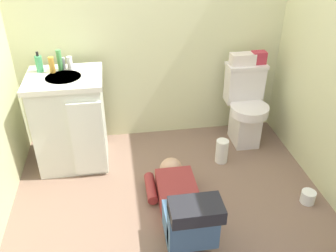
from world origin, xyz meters
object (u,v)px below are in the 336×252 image
at_px(bottle_amber, 52,65).
at_px(bottle_white, 70,63).
at_px(toiletry_bag, 259,57).
at_px(vanity_cabinet, 71,120).
at_px(faucet, 64,63).
at_px(person_plumber, 182,205).
at_px(soap_dispenser, 39,64).
at_px(tissue_box, 243,59).
at_px(toilet, 245,106).
at_px(toilet_paper_roll, 308,197).
at_px(paper_towel_roll, 222,151).
at_px(bottle_green, 59,60).

xyz_separation_m(bottle_amber, bottle_white, (0.14, 0.04, -0.01)).
relative_size(toiletry_bag, bottle_white, 1.14).
relative_size(vanity_cabinet, bottle_amber, 6.38).
height_order(faucet, toiletry_bag, faucet).
xyz_separation_m(person_plumber, soap_dispenser, (-0.99, 1.02, 0.71)).
bearing_deg(vanity_cabinet, tissue_box, 7.22).
height_order(toilet, tissue_box, tissue_box).
relative_size(soap_dispenser, toilet_paper_roll, 1.51).
relative_size(vanity_cabinet, faucet, 8.20).
distance_m(person_plumber, bottle_white, 1.45).
xyz_separation_m(person_plumber, bottle_amber, (-0.88, 0.98, 0.71)).
height_order(person_plumber, toiletry_bag, toiletry_bag).
bearing_deg(bottle_amber, toilet, 0.46).
bearing_deg(bottle_white, vanity_cabinet, -108.06).
distance_m(vanity_cabinet, soap_dispenser, 0.52).
height_order(toilet, bottle_white, bottle_white).
xyz_separation_m(tissue_box, bottle_white, (-1.49, -0.06, 0.07)).
relative_size(toilet, vanity_cabinet, 0.91).
bearing_deg(paper_towel_roll, tissue_box, 58.12).
relative_size(soap_dispenser, bottle_green, 0.99).
distance_m(tissue_box, paper_towel_roll, 0.84).
bearing_deg(toilet, soap_dispenser, 179.29).
distance_m(bottle_amber, paper_towel_roll, 1.61).
bearing_deg(bottle_amber, soap_dispenser, 160.95).
height_order(soap_dispenser, bottle_green, bottle_green).
bearing_deg(toilet_paper_roll, person_plumber, -176.43).
xyz_separation_m(toilet, toiletry_bag, (0.10, 0.09, 0.44)).
bearing_deg(tissue_box, toiletry_bag, 0.00).
distance_m(toilet, bottle_green, 1.70).
xyz_separation_m(tissue_box, paper_towel_roll, (-0.26, -0.41, -0.69)).
distance_m(faucet, person_plumber, 1.48).
relative_size(person_plumber, bottle_white, 9.75).
bearing_deg(paper_towel_roll, bottle_white, 164.16).
height_order(person_plumber, bottle_green, bottle_green).
height_order(toilet, vanity_cabinet, vanity_cabinet).
bearing_deg(toilet, faucet, 178.49).
height_order(vanity_cabinet, soap_dispenser, soap_dispenser).
distance_m(tissue_box, toiletry_bag, 0.15).
height_order(person_plumber, bottle_amber, bottle_amber).
xyz_separation_m(toilet, tissue_box, (-0.05, 0.09, 0.43)).
height_order(bottle_amber, bottle_white, bottle_amber).
relative_size(person_plumber, bottle_green, 6.34).
bearing_deg(toilet_paper_roll, bottle_green, 152.09).
bearing_deg(bottle_green, toilet_paper_roll, -27.91).
relative_size(faucet, person_plumber, 0.09).
distance_m(toilet, paper_towel_roll, 0.51).
height_order(soap_dispenser, toilet_paper_roll, soap_dispenser).
height_order(soap_dispenser, bottle_white, soap_dispenser).
xyz_separation_m(toilet, soap_dispenser, (-1.77, 0.02, 0.52)).
xyz_separation_m(tissue_box, bottle_green, (-1.57, -0.06, 0.10)).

